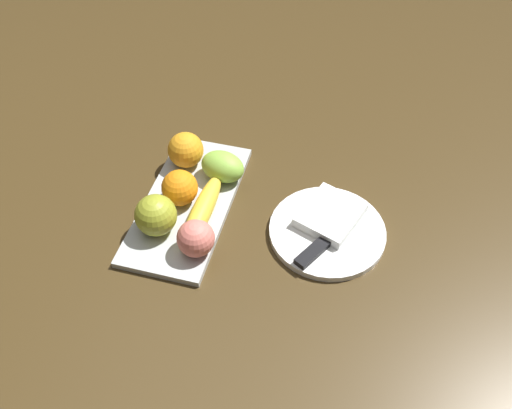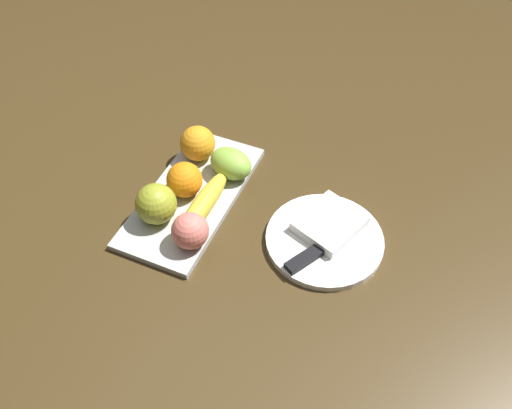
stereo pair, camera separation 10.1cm
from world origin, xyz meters
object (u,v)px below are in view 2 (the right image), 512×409
Objects in this scene: fruit_tray at (192,196)px; banana at (203,205)px; dinner_plate at (324,240)px; orange_near_apple at (185,180)px; peach at (190,231)px; orange_near_banana at (198,143)px; grape_bunch at (231,163)px; knife at (314,253)px; folded_napkin at (330,223)px; apple at (156,204)px.

banana is (-0.03, -0.04, 0.03)m from fruit_tray.
fruit_tray and dinner_plate have the same top height.
banana reaches higher than dinner_plate.
orange_near_apple is 0.13m from peach.
orange_near_banana is 0.09m from grape_bunch.
grape_bunch is at bearing 89.74° from knife.
grape_bunch is at bearing -30.49° from fruit_tray.
orange_near_banana reaches higher than knife.
folded_napkin reaches higher than fruit_tray.
orange_near_apple is 0.96× the size of orange_near_banana.
grape_bunch reaches higher than dinner_plate.
peach is at bearing -155.88° from orange_near_banana.
orange_near_apple is 0.29m from dinner_plate.
apple is 0.67× the size of folded_napkin.
knife is (-0.15, -0.31, -0.03)m from orange_near_banana.
peach is at bearing 116.11° from dinner_plate.
peach is at bearing -108.27° from apple.
dinner_plate is 1.89× the size of folded_napkin.
apple reaches higher than grape_bunch.
grape_bunch is at bearing -36.37° from orange_near_apple.
dinner_plate is at bearing -89.90° from orange_near_apple.
apple reaches higher than knife.
orange_near_apple is 0.42× the size of knife.
banana is at bearing -120.60° from orange_near_apple.
grape_bunch is (0.16, -0.08, -0.01)m from apple.
apple reaches higher than folded_napkin.
folded_napkin is (0.11, -0.31, -0.03)m from apple.
grape_bunch is (0.19, 0.01, -0.00)m from peach.
apple is 0.30m from knife.
orange_near_apple is at bearing 32.87° from peach.
orange_near_banana reaches higher than banana.
apple is 0.08m from orange_near_apple.
dinner_plate is 0.03m from folded_napkin.
peach is 0.59× the size of folded_napkin.
banana is at bearing -127.88° from fruit_tray.
apple is 0.18m from orange_near_banana.
orange_near_banana is at bearing 76.71° from folded_napkin.
peach reaches higher than knife.
grape_bunch is at bearing -1.72° from banana.
orange_near_apple is (0.08, -0.02, -0.00)m from apple.
banana is 2.19× the size of grape_bunch.
folded_napkin is (0.03, 0.00, 0.02)m from dinner_plate.
dinner_plate is (-0.10, -0.31, -0.04)m from orange_near_banana.
fruit_tray is 0.28m from dinner_plate.
apple is 0.09m from peach.
apple is 1.11× the size of orange_near_apple.
dinner_plate is at bearing -107.92° from orange_near_banana.
orange_near_banana is 0.32m from folded_napkin.
grape_bunch is 0.41× the size of dinner_plate.
peach is at bearing 121.57° from folded_napkin.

